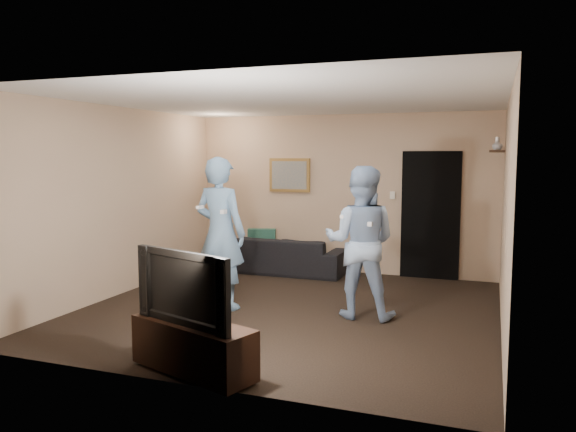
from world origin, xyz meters
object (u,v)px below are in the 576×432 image
at_px(wii_player_left, 220,233).
at_px(television, 192,286).
at_px(tv_console, 193,347).
at_px(wii_player_right, 360,242).
at_px(sofa, 285,255).

bearing_deg(wii_player_left, television, -69.49).
relative_size(tv_console, wii_player_left, 0.65).
bearing_deg(tv_console, wii_player_right, 85.42).
distance_m(sofa, wii_player_left, 2.40).
bearing_deg(sofa, wii_player_right, 130.18).
xyz_separation_m(television, wii_player_right, (0.98, 2.27, 0.11)).
xyz_separation_m(television, wii_player_left, (-0.77, 2.05, 0.16)).
height_order(tv_console, wii_player_right, wii_player_right).
distance_m(wii_player_left, wii_player_right, 1.76).
bearing_deg(sofa, wii_player_left, 90.12).
bearing_deg(tv_console, television, -161.30).
xyz_separation_m(sofa, wii_player_left, (-0.01, -2.30, 0.67)).
relative_size(tv_console, wii_player_right, 0.68).
distance_m(sofa, tv_console, 4.42).
bearing_deg(television, tv_console, 18.70).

